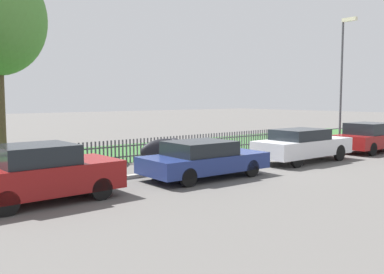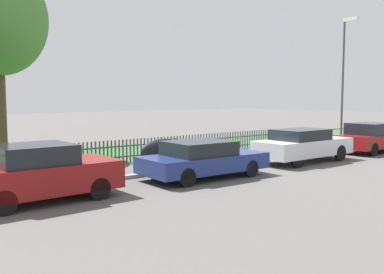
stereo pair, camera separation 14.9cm
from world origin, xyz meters
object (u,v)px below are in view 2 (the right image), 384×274
(parked_car_black_saloon, at_px, (203,159))
(parked_car_navy_estate, at_px, (303,145))
(covered_motorcycle, at_px, (165,150))
(parked_car_silver_hatchback, at_px, (40,172))
(parked_car_red_compact, at_px, (371,138))
(street_lamp, at_px, (345,69))

(parked_car_black_saloon, height_order, parked_car_navy_estate, parked_car_navy_estate)
(covered_motorcycle, bearing_deg, parked_car_black_saloon, -91.48)
(parked_car_black_saloon, bearing_deg, parked_car_silver_hatchback, 179.61)
(parked_car_black_saloon, bearing_deg, parked_car_red_compact, 1.31)
(parked_car_navy_estate, distance_m, parked_car_red_compact, 5.13)
(parked_car_silver_hatchback, height_order, covered_motorcycle, parked_car_silver_hatchback)
(parked_car_black_saloon, distance_m, parked_car_navy_estate, 5.43)
(parked_car_black_saloon, bearing_deg, covered_motorcycle, 86.52)
(street_lamp, bearing_deg, parked_car_silver_hatchback, -174.60)
(parked_car_black_saloon, height_order, parked_car_red_compact, parked_car_red_compact)
(covered_motorcycle, bearing_deg, parked_car_silver_hatchback, -153.71)
(parked_car_navy_estate, xyz_separation_m, street_lamp, (5.42, 1.60, 3.37))
(parked_car_navy_estate, height_order, parked_car_red_compact, parked_car_red_compact)
(parked_car_black_saloon, distance_m, covered_motorcycle, 2.49)
(parked_car_silver_hatchback, bearing_deg, parked_car_navy_estate, -1.63)
(parked_car_black_saloon, relative_size, covered_motorcycle, 2.13)
(parked_car_black_saloon, height_order, covered_motorcycle, parked_car_black_saloon)
(parked_car_navy_estate, relative_size, parked_car_red_compact, 1.15)
(covered_motorcycle, height_order, street_lamp, street_lamp)
(parked_car_red_compact, xyz_separation_m, covered_motorcycle, (-10.35, 2.50, -0.06))
(parked_car_red_compact, relative_size, street_lamp, 0.60)
(parked_car_black_saloon, distance_m, parked_car_red_compact, 10.56)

